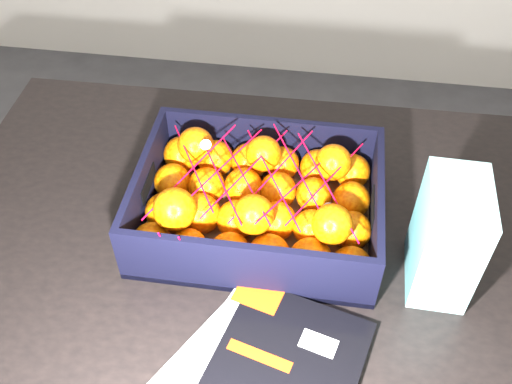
# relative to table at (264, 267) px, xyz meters

# --- Properties ---
(table) EXTENTS (1.21, 0.82, 0.75)m
(table) POSITION_rel_table_xyz_m (0.00, 0.00, 0.00)
(table) COLOR black
(table) RESTS_ON ground
(magazine_stack) EXTENTS (0.35, 0.35, 0.02)m
(magazine_stack) POSITION_rel_table_xyz_m (0.03, -0.28, 0.11)
(magazine_stack) COLOR beige
(magazine_stack) RESTS_ON table
(produce_crate) EXTENTS (0.42, 0.31, 0.12)m
(produce_crate) POSITION_rel_table_xyz_m (-0.01, 0.03, 0.13)
(produce_crate) COLOR olive
(produce_crate) RESTS_ON table
(clementine_heap) EXTENTS (0.40, 0.29, 0.13)m
(clementine_heap) POSITION_rel_table_xyz_m (-0.02, 0.02, 0.16)
(clementine_heap) COLOR #EC6504
(clementine_heap) RESTS_ON produce_crate
(mesh_net) EXTENTS (0.35, 0.28, 0.09)m
(mesh_net) POSITION_rel_table_xyz_m (-0.02, 0.02, 0.21)
(mesh_net) COLOR red
(mesh_net) RESTS_ON clementine_heap
(retail_carton) EXTENTS (0.09, 0.14, 0.21)m
(retail_carton) POSITION_rel_table_xyz_m (0.29, -0.05, 0.20)
(retail_carton) COLOR white
(retail_carton) RESTS_ON table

